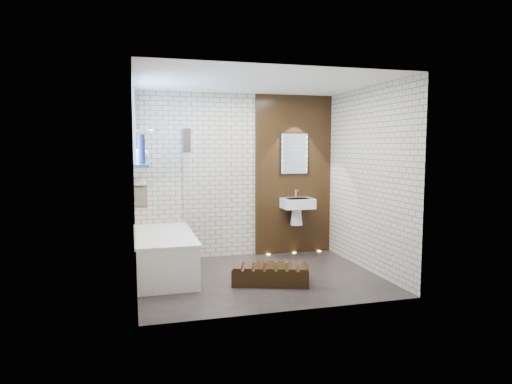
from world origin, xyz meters
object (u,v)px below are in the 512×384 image
object	(u,v)px
bathtub	(164,254)
washbasin	(297,207)
walnut_step	(271,275)
bath_screen	(186,180)
led_mirror	(294,154)

from	to	relation	value
bathtub	washbasin	bearing A→B (deg)	16.01
bathtub	walnut_step	size ratio (longest dim) A/B	1.79
bath_screen	washbasin	size ratio (longest dim) A/B	2.41
led_mirror	walnut_step	bearing A→B (deg)	-119.82
bathtub	led_mirror	bearing A→B (deg)	19.78
bath_screen	washbasin	distance (m)	1.89
bathtub	led_mirror	size ratio (longest dim) A/B	2.49
bathtub	washbasin	world-z (taller)	washbasin
washbasin	walnut_step	size ratio (longest dim) A/B	0.60
led_mirror	walnut_step	size ratio (longest dim) A/B	0.72
bathtub	washbasin	distance (m)	2.32
bathtub	bath_screen	bearing A→B (deg)	51.10
washbasin	led_mirror	xyz separation A→B (m)	(0.00, 0.16, 0.86)
bathtub	walnut_step	distance (m)	1.51
washbasin	led_mirror	distance (m)	0.88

